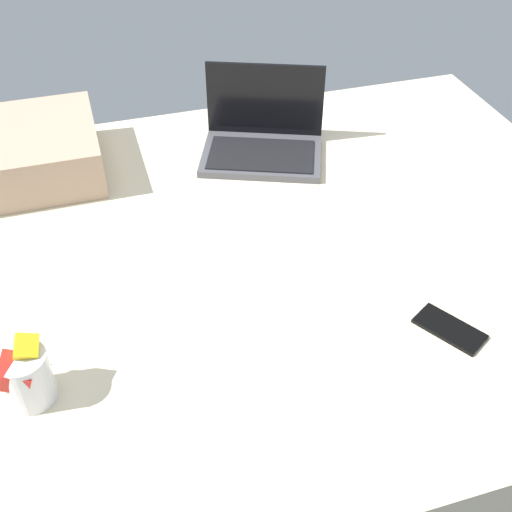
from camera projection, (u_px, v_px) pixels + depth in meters
bed_mattress at (263, 275)px, 157.07cm from camera, size 180.00×140.00×18.00cm
laptop at (262, 139)px, 179.87cm from camera, size 39.18×33.60×23.00cm
snack_cup at (26, 375)px, 114.46cm from camera, size 9.81×9.55×14.56cm
cell_phone at (450, 329)px, 130.71cm from camera, size 13.01×15.51×0.80cm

